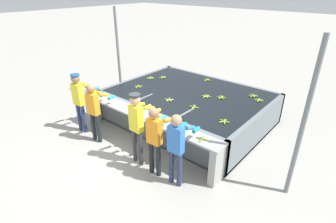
# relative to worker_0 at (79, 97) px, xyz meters

# --- Properties ---
(ground_plane) EXTENTS (80.00, 80.00, 0.00)m
(ground_plane) POSITION_rel_worker_0_xyz_m (1.92, 0.33, -1.05)
(ground_plane) COLOR #A3A099
(ground_plane) RESTS_ON ground
(wash_tank) EXTENTS (4.53, 3.46, 0.93)m
(wash_tank) POSITION_rel_worker_0_xyz_m (1.92, 2.50, -0.59)
(wash_tank) COLOR slate
(wash_tank) RESTS_ON ground
(work_ledge) EXTENTS (4.53, 0.45, 0.93)m
(work_ledge) POSITION_rel_worker_0_xyz_m (1.92, 0.55, -0.39)
(work_ledge) COLOR #9E9E99
(work_ledge) RESTS_ON ground
(worker_0) EXTENTS (0.45, 0.74, 1.72)m
(worker_0) POSITION_rel_worker_0_xyz_m (0.00, 0.00, 0.00)
(worker_0) COLOR navy
(worker_0) RESTS_ON ground
(worker_1) EXTENTS (0.44, 0.73, 1.65)m
(worker_1) POSITION_rel_worker_0_xyz_m (0.75, -0.05, -0.07)
(worker_1) COLOR #1E2328
(worker_1) RESTS_ON ground
(worker_2) EXTENTS (0.42, 0.73, 1.76)m
(worker_2) POSITION_rel_worker_0_xyz_m (2.30, 0.01, 0.03)
(worker_2) COLOR #38383D
(worker_2) RESTS_ON ground
(worker_3) EXTENTS (0.44, 0.72, 1.64)m
(worker_3) POSITION_rel_worker_0_xyz_m (2.89, -0.04, -0.07)
(worker_3) COLOR #1E2328
(worker_3) RESTS_ON ground
(worker_4) EXTENTS (0.43, 0.72, 1.65)m
(worker_4) POSITION_rel_worker_0_xyz_m (3.44, -0.00, -0.06)
(worker_4) COLOR navy
(worker_4) RESTS_ON ground
(banana_bunch_floating_0) EXTENTS (0.28, 0.27, 0.08)m
(banana_bunch_floating_0) POSITION_rel_worker_0_xyz_m (3.66, 1.51, -0.11)
(banana_bunch_floating_0) COLOR #8CB738
(banana_bunch_floating_0) RESTS_ON wash_tank
(banana_bunch_floating_1) EXTENTS (0.26, 0.28, 0.08)m
(banana_bunch_floating_1) POSITION_rel_worker_0_xyz_m (2.87, 2.74, -0.11)
(banana_bunch_floating_1) COLOR #75A333
(banana_bunch_floating_1) RESTS_ON wash_tank
(banana_bunch_floating_2) EXTENTS (0.28, 0.28, 0.08)m
(banana_bunch_floating_2) POSITION_rel_worker_0_xyz_m (0.15, 2.67, -0.11)
(banana_bunch_floating_2) COLOR #75A333
(banana_bunch_floating_2) RESTS_ON wash_tank
(banana_bunch_floating_3) EXTENTS (0.28, 0.27, 0.08)m
(banana_bunch_floating_3) POSITION_rel_worker_0_xyz_m (1.85, 1.65, -0.11)
(banana_bunch_floating_3) COLOR #9EC642
(banana_bunch_floating_3) RESTS_ON wash_tank
(banana_bunch_floating_4) EXTENTS (0.28, 0.27, 0.08)m
(banana_bunch_floating_4) POSITION_rel_worker_0_xyz_m (0.43, 1.83, -0.11)
(banana_bunch_floating_4) COLOR #7FAD33
(banana_bunch_floating_4) RESTS_ON wash_tank
(banana_bunch_floating_5) EXTENTS (0.27, 0.28, 0.08)m
(banana_bunch_floating_5) POSITION_rel_worker_0_xyz_m (0.43, 2.99, -0.11)
(banana_bunch_floating_5) COLOR #8CB738
(banana_bunch_floating_5) RESTS_ON wash_tank
(banana_bunch_floating_6) EXTENTS (0.27, 0.28, 0.08)m
(banana_bunch_floating_6) POSITION_rel_worker_0_xyz_m (3.77, 3.25, -0.11)
(banana_bunch_floating_6) COLOR #7FAD33
(banana_bunch_floating_6) RESTS_ON wash_tank
(banana_bunch_floating_7) EXTENTS (0.28, 0.28, 0.08)m
(banana_bunch_floating_7) POSITION_rel_worker_0_xyz_m (2.50, 2.54, -0.11)
(banana_bunch_floating_7) COLOR #93BC3D
(banana_bunch_floating_7) RESTS_ON wash_tank
(banana_bunch_floating_8) EXTENTS (0.28, 0.28, 0.08)m
(banana_bunch_floating_8) POSITION_rel_worker_0_xyz_m (1.74, 3.77, -0.11)
(banana_bunch_floating_8) COLOR #8CB738
(banana_bunch_floating_8) RESTS_ON wash_tank
(banana_bunch_floating_9) EXTENTS (0.27, 0.28, 0.08)m
(banana_bunch_floating_9) POSITION_rel_worker_0_xyz_m (3.51, 3.45, -0.11)
(banana_bunch_floating_9) COLOR #75A333
(banana_bunch_floating_9) RESTS_ON wash_tank
(banana_bunch_floating_10) EXTENTS (0.28, 0.28, 0.08)m
(banana_bunch_floating_10) POSITION_rel_worker_0_xyz_m (2.64, 1.71, -0.11)
(banana_bunch_floating_10) COLOR #8CB738
(banana_bunch_floating_10) RESTS_ON wash_tank
(banana_bunch_ledge_0) EXTENTS (0.24, 0.24, 0.08)m
(banana_bunch_ledge_0) POSITION_rel_worker_0_xyz_m (2.58, 0.55, -0.10)
(banana_bunch_ledge_0) COLOR #7FAD33
(banana_bunch_ledge_0) RESTS_ON work_ledge
(banana_bunch_ledge_1) EXTENTS (0.28, 0.28, 0.08)m
(banana_bunch_ledge_1) POSITION_rel_worker_0_xyz_m (3.69, 0.54, -0.10)
(banana_bunch_ledge_1) COLOR #75A333
(banana_bunch_ledge_1) RESTS_ON work_ledge
(knife_0) EXTENTS (0.24, 0.29, 0.02)m
(knife_0) POSITION_rel_worker_0_xyz_m (3.19, 0.63, -0.11)
(knife_0) COLOR silver
(knife_0) RESTS_ON work_ledge
(support_post_left) EXTENTS (0.09, 0.09, 3.20)m
(support_post_left) POSITION_rel_worker_0_xyz_m (-1.21, 2.46, 0.55)
(support_post_left) COLOR slate
(support_post_left) RESTS_ON ground
(support_post_right) EXTENTS (0.09, 0.09, 3.20)m
(support_post_right) POSITION_rel_worker_0_xyz_m (5.35, 1.24, 0.55)
(support_post_right) COLOR slate
(support_post_right) RESTS_ON ground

